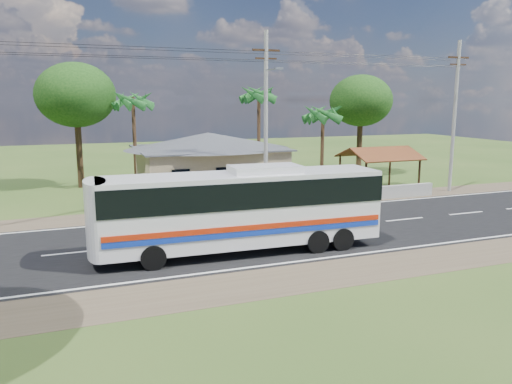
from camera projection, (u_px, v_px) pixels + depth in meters
ground at (258, 234)px, 25.49m from camera, size 120.00×120.00×0.00m
road at (258, 234)px, 25.49m from camera, size 120.00×16.00×0.03m
house at (209, 156)px, 37.31m from camera, size 12.40×10.00×5.00m
waiting_shed at (379, 155)px, 37.35m from camera, size 5.20×4.48×3.35m
concrete_barrier at (390, 192)px, 34.75m from camera, size 7.00×0.30×0.90m
utility_poles at (261, 116)px, 31.34m from camera, size 32.80×2.22×11.00m
palm_near at (323, 114)px, 37.89m from camera, size 2.80×2.80×6.70m
palm_mid at (259, 95)px, 40.54m from camera, size 2.80×2.80×8.20m
palm_far at (133, 101)px, 37.59m from camera, size 2.80×2.80×7.70m
tree_behind_house at (76, 95)px, 37.95m from camera, size 6.00×6.00×9.61m
tree_behind_shed at (361, 101)px, 44.57m from camera, size 5.60×5.60×9.02m
coach_bus at (243, 204)px, 22.19m from camera, size 12.66×3.17×3.90m
motorcycle at (361, 188)px, 36.15m from camera, size 2.02×0.92×1.03m
person at (326, 189)px, 33.45m from camera, size 0.74×0.58×1.79m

